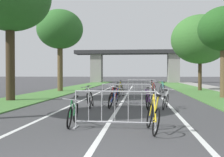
{
  "coord_description": "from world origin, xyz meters",
  "views": [
    {
      "loc": [
        0.95,
        -3.64,
        1.51
      ],
      "look_at": [
        -0.86,
        14.38,
        1.22
      ],
      "focal_mm": 44.76,
      "sensor_mm": 36.0,
      "label": 1
    }
  ],
  "objects_px": {
    "bicycle_red_1": "(114,98)",
    "bicycle_white_8": "(90,99)",
    "tree_left_maple_mid": "(60,30)",
    "bicycle_yellow_10": "(153,117)",
    "crowd_barrier_third": "(133,89)",
    "bicycle_orange_9": "(153,91)",
    "bicycle_purple_4": "(149,100)",
    "tree_right_pine_near": "(224,30)",
    "bicycle_blue_6": "(114,100)",
    "bicycle_red_11": "(153,88)",
    "bicycle_teal_7": "(162,88)",
    "crowd_barrier_fourth": "(142,86)",
    "bicycle_black_2": "(122,87)",
    "crowd_barrier_second": "(126,95)",
    "bicycle_yellow_0": "(120,91)",
    "bicycle_silver_3": "(166,101)",
    "crowd_barrier_nearest": "(115,110)",
    "tree_right_oak_near": "(200,39)"
  },
  "relations": [
    {
      "from": "crowd_barrier_third",
      "to": "bicycle_yellow_0",
      "type": "bearing_deg",
      "value": 147.78
    },
    {
      "from": "crowd_barrier_second",
      "to": "bicycle_yellow_0",
      "type": "distance_m",
      "value": 5.8
    },
    {
      "from": "bicycle_silver_3",
      "to": "bicycle_blue_6",
      "type": "distance_m",
      "value": 2.29
    },
    {
      "from": "bicycle_teal_7",
      "to": "bicycle_red_1",
      "type": "bearing_deg",
      "value": -115.46
    },
    {
      "from": "crowd_barrier_second",
      "to": "tree_right_oak_near",
      "type": "bearing_deg",
      "value": 64.96
    },
    {
      "from": "bicycle_yellow_0",
      "to": "bicycle_yellow_10",
      "type": "bearing_deg",
      "value": -70.36
    },
    {
      "from": "crowd_barrier_fourth",
      "to": "bicycle_purple_4",
      "type": "xyz_separation_m",
      "value": [
        0.23,
        -10.98,
        -0.16
      ]
    },
    {
      "from": "bicycle_black_2",
      "to": "bicycle_orange_9",
      "type": "relative_size",
      "value": 1.03
    },
    {
      "from": "bicycle_yellow_10",
      "to": "bicycle_white_8",
      "type": "bearing_deg",
      "value": 110.6
    },
    {
      "from": "crowd_barrier_third",
      "to": "bicycle_teal_7",
      "type": "distance_m",
      "value": 5.28
    },
    {
      "from": "bicycle_teal_7",
      "to": "bicycle_red_11",
      "type": "height_order",
      "value": "bicycle_red_11"
    },
    {
      "from": "bicycle_red_1",
      "to": "bicycle_white_8",
      "type": "xyz_separation_m",
      "value": [
        -1.0,
        -0.97,
        0.01
      ]
    },
    {
      "from": "crowd_barrier_nearest",
      "to": "crowd_barrier_fourth",
      "type": "bearing_deg",
      "value": 86.96
    },
    {
      "from": "crowd_barrier_nearest",
      "to": "bicycle_yellow_0",
      "type": "bearing_deg",
      "value": 93.23
    },
    {
      "from": "bicycle_silver_3",
      "to": "bicycle_yellow_10",
      "type": "relative_size",
      "value": 0.92
    },
    {
      "from": "tree_left_maple_mid",
      "to": "bicycle_orange_9",
      "type": "height_order",
      "value": "tree_left_maple_mid"
    },
    {
      "from": "crowd_barrier_nearest",
      "to": "bicycle_yellow_10",
      "type": "xyz_separation_m",
      "value": [
        1.02,
        -0.35,
        -0.13
      ]
    },
    {
      "from": "bicycle_black_2",
      "to": "bicycle_teal_7",
      "type": "bearing_deg",
      "value": -15.11
    },
    {
      "from": "bicycle_blue_6",
      "to": "bicycle_red_1",
      "type": "bearing_deg",
      "value": 103.95
    },
    {
      "from": "crowd_barrier_second",
      "to": "bicycle_white_8",
      "type": "xyz_separation_m",
      "value": [
        -1.6,
        -0.49,
        -0.13
      ]
    },
    {
      "from": "crowd_barrier_third",
      "to": "bicycle_purple_4",
      "type": "bearing_deg",
      "value": -82.04
    },
    {
      "from": "crowd_barrier_nearest",
      "to": "bicycle_red_1",
      "type": "bearing_deg",
      "value": 95.47
    },
    {
      "from": "bicycle_red_11",
      "to": "bicycle_yellow_10",
      "type": "bearing_deg",
      "value": 75.06
    },
    {
      "from": "bicycle_red_1",
      "to": "bicycle_red_11",
      "type": "relative_size",
      "value": 1.06
    },
    {
      "from": "crowd_barrier_nearest",
      "to": "bicycle_white_8",
      "type": "relative_size",
      "value": 1.31
    },
    {
      "from": "bicycle_yellow_10",
      "to": "bicycle_red_1",
      "type": "bearing_deg",
      "value": 98.26
    },
    {
      "from": "bicycle_yellow_10",
      "to": "bicycle_red_11",
      "type": "relative_size",
      "value": 1.05
    },
    {
      "from": "bicycle_teal_7",
      "to": "crowd_barrier_fourth",
      "type": "bearing_deg",
      "value": 157.99
    },
    {
      "from": "tree_right_pine_near",
      "to": "crowd_barrier_nearest",
      "type": "distance_m",
      "value": 12.46
    },
    {
      "from": "bicycle_orange_9",
      "to": "bicycle_yellow_0",
      "type": "bearing_deg",
      "value": -178.7
    },
    {
      "from": "tree_right_pine_near",
      "to": "bicycle_silver_3",
      "type": "relative_size",
      "value": 3.57
    },
    {
      "from": "bicycle_blue_6",
      "to": "bicycle_yellow_10",
      "type": "height_order",
      "value": "bicycle_yellow_10"
    },
    {
      "from": "crowd_barrier_fourth",
      "to": "bicycle_yellow_0",
      "type": "xyz_separation_m",
      "value": [
        -1.45,
        -4.66,
        -0.13
      ]
    },
    {
      "from": "tree_left_maple_mid",
      "to": "bicycle_yellow_10",
      "type": "xyz_separation_m",
      "value": [
        7.21,
        -16.25,
        -4.94
      ]
    },
    {
      "from": "bicycle_red_1",
      "to": "tree_left_maple_mid",
      "type": "bearing_deg",
      "value": -50.28
    },
    {
      "from": "tree_right_pine_near",
      "to": "bicycle_purple_4",
      "type": "xyz_separation_m",
      "value": [
        -4.85,
        -5.68,
        -3.89
      ]
    },
    {
      "from": "crowd_barrier_fourth",
      "to": "bicycle_black_2",
      "type": "distance_m",
      "value": 1.78
    },
    {
      "from": "bicycle_purple_4",
      "to": "tree_right_pine_near",
      "type": "bearing_deg",
      "value": -122.2
    },
    {
      "from": "bicycle_black_2",
      "to": "tree_right_oak_near",
      "type": "bearing_deg",
      "value": 15.81
    },
    {
      "from": "crowd_barrier_nearest",
      "to": "bicycle_red_1",
      "type": "distance_m",
      "value": 5.71
    },
    {
      "from": "tree_left_maple_mid",
      "to": "crowd_barrier_nearest",
      "type": "distance_m",
      "value": 17.73
    },
    {
      "from": "bicycle_blue_6",
      "to": "bicycle_white_8",
      "type": "height_order",
      "value": "bicycle_white_8"
    },
    {
      "from": "tree_right_pine_near",
      "to": "bicycle_yellow_10",
      "type": "height_order",
      "value": "tree_right_pine_near"
    },
    {
      "from": "tree_left_maple_mid",
      "to": "bicycle_blue_6",
      "type": "distance_m",
      "value": 13.47
    },
    {
      "from": "crowd_barrier_nearest",
      "to": "bicycle_orange_9",
      "type": "height_order",
      "value": "crowd_barrier_nearest"
    },
    {
      "from": "crowd_barrier_third",
      "to": "bicycle_blue_6",
      "type": "height_order",
      "value": "crowd_barrier_third"
    },
    {
      "from": "tree_left_maple_mid",
      "to": "crowd_barrier_fourth",
      "type": "distance_m",
      "value": 8.51
    },
    {
      "from": "tree_right_oak_near",
      "to": "crowd_barrier_second",
      "type": "relative_size",
      "value": 2.96
    },
    {
      "from": "bicycle_blue_6",
      "to": "bicycle_teal_7",
      "type": "bearing_deg",
      "value": 84.02
    },
    {
      "from": "crowd_barrier_third",
      "to": "bicycle_orange_9",
      "type": "height_order",
      "value": "crowd_barrier_third"
    }
  ]
}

